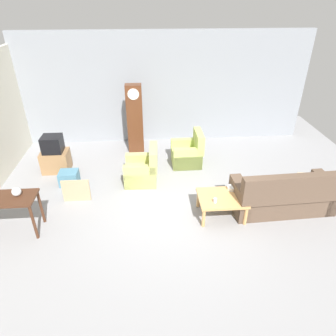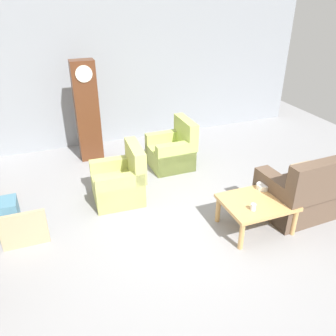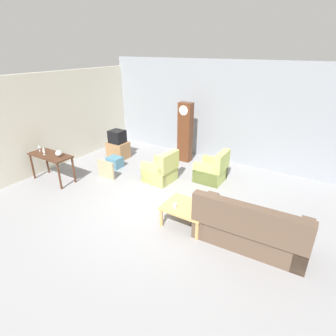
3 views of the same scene
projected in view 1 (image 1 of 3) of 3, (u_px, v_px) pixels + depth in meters
ground_plane at (176, 207)px, 6.60m from camera, size 10.40×10.40×0.00m
garage_door_wall at (165, 88)px, 8.89m from camera, size 8.40×0.16×3.20m
couch_floral at (283, 196)px, 6.34m from camera, size 2.13×0.97×1.04m
armchair_olive_near at (143, 170)px, 7.35m from camera, size 0.82×0.80×0.92m
armchair_olive_far at (188, 154)px, 8.11m from camera, size 0.80×0.77×0.92m
coffee_table_wood at (222, 200)px, 6.17m from camera, size 0.96×0.76×0.46m
console_table_dark at (1, 203)px, 5.59m from camera, size 1.30×0.56×0.80m
grandfather_clock at (135, 119)px, 8.46m from camera, size 0.44×0.30×1.95m
tv_stand_cabinet at (56, 161)px, 7.81m from camera, size 0.68×0.52×0.55m
tv_crt at (52, 144)px, 7.57m from camera, size 0.48×0.44×0.42m
framed_picture_leaning at (76, 191)px, 6.67m from camera, size 0.60×0.05×0.53m
storage_box_blue at (69, 178)px, 7.31m from camera, size 0.44×0.37×0.34m
glass_dome_cloche at (16, 192)px, 5.56m from camera, size 0.17×0.17×0.17m
cup_white_porcelain at (240, 191)px, 6.26m from camera, size 0.07×0.07×0.08m
cup_blue_rimmed at (215, 200)px, 5.95m from camera, size 0.07×0.07×0.09m
bowl_white_stacked at (232, 188)px, 6.35m from camera, size 0.19×0.19×0.07m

